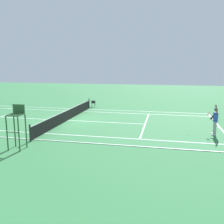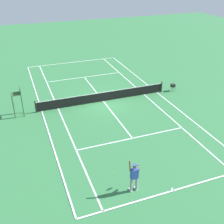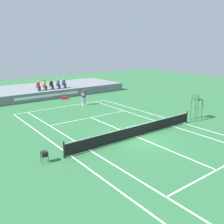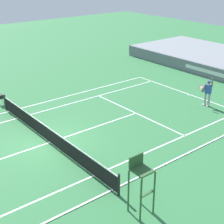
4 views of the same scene
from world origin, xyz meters
name	(u,v)px [view 2 (image 2 of 4)]	position (x,y,z in m)	size (l,w,h in m)	color
ground_plane	(103,101)	(0.00, 0.00, 0.00)	(80.00, 80.00, 0.00)	#337542
court	(103,101)	(0.00, 0.00, 0.01)	(11.08, 23.88, 0.03)	#337542
net	(103,96)	(0.00, 0.00, 0.52)	(11.98, 0.10, 1.07)	black
tennis_player	(134,177)	(2.05, 11.09, 0.99)	(0.76, 0.62, 2.08)	#9E9EA3
tennis_ball	(113,172)	(2.60, 9.32, 0.03)	(0.07, 0.07, 0.07)	#D1E533
umpire_chair	(18,98)	(7.22, 0.00, 1.56)	(0.77, 0.77, 2.44)	#2D562D
ball_hopper	(173,85)	(-7.12, 0.13, 0.57)	(0.36, 0.36, 0.70)	black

